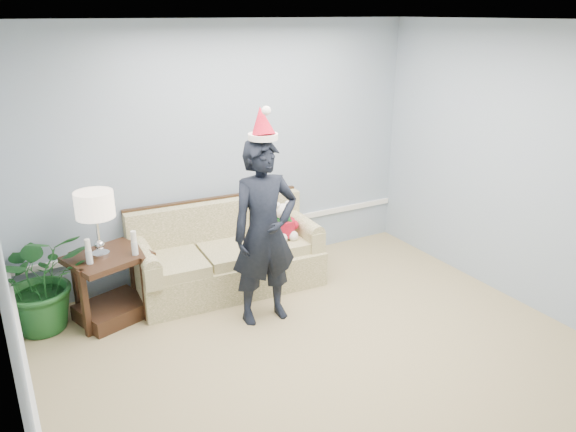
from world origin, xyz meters
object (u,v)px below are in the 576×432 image
Objects in this scene: table_lamp at (95,207)px; houseplant at (41,280)px; side_table at (112,294)px; teddy_bear at (283,225)px; man at (265,233)px; sofa at (227,258)px.

houseplant is at bearing 168.61° from table_lamp.
side_table is 1.96× the size of teddy_bear.
side_table is 0.84× the size of houseplant.
teddy_bear is at bearing -3.65° from houseplant.
table_lamp is 1.95m from teddy_bear.
teddy_bear reaches higher than side_table.
man reaches higher than table_lamp.
side_table is 0.63m from houseplant.
houseplant reaches higher than teddy_bear.
man reaches higher than teddy_bear.
houseplant reaches higher than sofa.
sofa is at bearing 3.90° from table_lamp.
man is at bearing -82.84° from sofa.
side_table is (-1.22, -0.10, -0.06)m from sofa.
sofa is 1.23m from side_table.
table_lamp is 0.63× the size of houseplant.
man is at bearing -129.05° from teddy_bear.
man is (1.28, -0.69, 0.61)m from side_table.
houseplant is 2.41m from teddy_bear.
table_lamp is at bearing 179.45° from teddy_bear.
houseplant is at bearing 159.05° from man.
table_lamp is at bearing -11.39° from houseplant.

